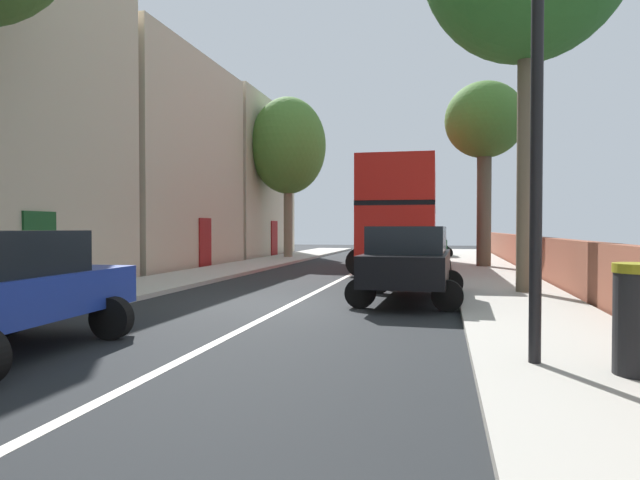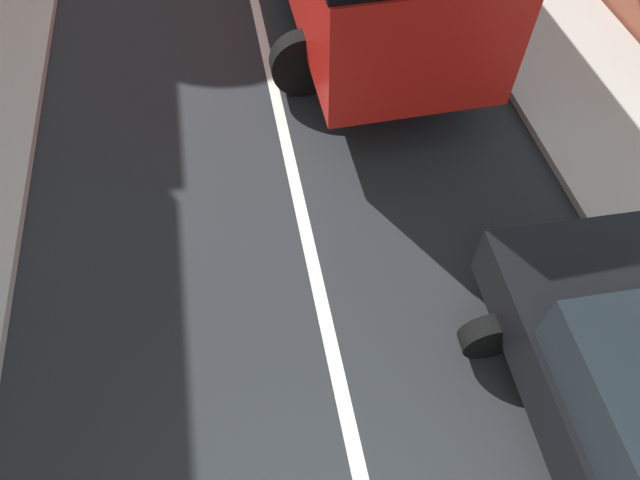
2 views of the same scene
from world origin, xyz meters
The scene contains 0 objects.
Camera 2 is at (-0.62, 0.19, 5.72)m, focal length 30.81 mm.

